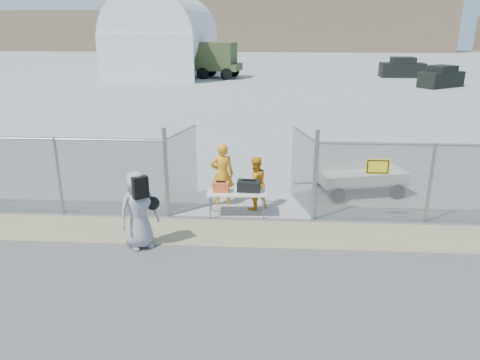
# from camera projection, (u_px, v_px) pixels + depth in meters

# --- Properties ---
(ground) EXTENTS (160.00, 160.00, 0.00)m
(ground) POSITION_uv_depth(u_px,v_px,m) (235.00, 251.00, 11.01)
(ground) COLOR #4D4C4C
(tarmac_inside) EXTENTS (160.00, 80.00, 0.01)m
(tarmac_inside) POSITION_uv_depth(u_px,v_px,m) (263.00, 71.00, 50.70)
(tarmac_inside) COLOR #999999
(tarmac_inside) RESTS_ON ground
(dirt_strip) EXTENTS (44.00, 1.60, 0.01)m
(dirt_strip) POSITION_uv_depth(u_px,v_px,m) (238.00, 233.00, 11.96)
(dirt_strip) COLOR #9A8C63
(dirt_strip) RESTS_ON ground
(distant_hills) EXTENTS (140.00, 6.00, 9.00)m
(distant_hills) POSITION_uv_depth(u_px,v_px,m) (295.00, 25.00, 82.97)
(distant_hills) COLOR #7F684F
(distant_hills) RESTS_ON ground
(chain_link_fence) EXTENTS (40.00, 0.20, 2.20)m
(chain_link_fence) POSITION_uv_depth(u_px,v_px,m) (240.00, 180.00, 12.55)
(chain_link_fence) COLOR gray
(chain_link_fence) RESTS_ON ground
(quonset_hangar) EXTENTS (9.00, 18.00, 8.00)m
(quonset_hangar) POSITION_uv_depth(u_px,v_px,m) (167.00, 33.00, 48.12)
(quonset_hangar) COLOR white
(quonset_hangar) RESTS_ON ground
(folding_table) EXTENTS (1.68, 0.77, 0.70)m
(folding_table) POSITION_uv_depth(u_px,v_px,m) (237.00, 203.00, 12.97)
(folding_table) COLOR silver
(folding_table) RESTS_ON ground
(orange_bag) EXTENTS (0.44, 0.30, 0.27)m
(orange_bag) POSITION_uv_depth(u_px,v_px,m) (221.00, 187.00, 12.82)
(orange_bag) COLOR #F15D27
(orange_bag) RESTS_ON folding_table
(black_duffel) EXTENTS (0.64, 0.41, 0.30)m
(black_duffel) POSITION_uv_depth(u_px,v_px,m) (249.00, 186.00, 12.85)
(black_duffel) COLOR black
(black_duffel) RESTS_ON folding_table
(security_worker_left) EXTENTS (0.73, 0.53, 1.87)m
(security_worker_left) POSITION_uv_depth(u_px,v_px,m) (222.00, 174.00, 13.54)
(security_worker_left) COLOR orange
(security_worker_left) RESTS_ON ground
(security_worker_right) EXTENTS (0.96, 0.91, 1.56)m
(security_worker_right) POSITION_uv_depth(u_px,v_px,m) (255.00, 183.00, 13.28)
(security_worker_right) COLOR orange
(security_worker_right) RESTS_ON ground
(visitor) EXTENTS (1.10, 1.04, 1.89)m
(visitor) POSITION_uv_depth(u_px,v_px,m) (138.00, 210.00, 10.96)
(visitor) COLOR #92939B
(visitor) RESTS_ON ground
(utility_trailer) EXTENTS (3.78, 2.55, 0.84)m
(utility_trailer) POSITION_uv_depth(u_px,v_px,m) (358.00, 180.00, 14.67)
(utility_trailer) COLOR silver
(utility_trailer) RESTS_ON ground
(military_truck) EXTENTS (7.20, 3.74, 3.27)m
(military_truck) POSITION_uv_depth(u_px,v_px,m) (205.00, 60.00, 44.48)
(military_truck) COLOR #3F4C27
(military_truck) RESTS_ON ground
(parked_vehicle_near) EXTENTS (4.10, 3.56, 1.72)m
(parked_vehicle_near) POSITION_uv_depth(u_px,v_px,m) (441.00, 77.00, 38.13)
(parked_vehicle_near) COLOR black
(parked_vehicle_near) RESTS_ON ground
(parked_vehicle_mid) EXTENTS (4.11, 1.87, 1.86)m
(parked_vehicle_mid) POSITION_uv_depth(u_px,v_px,m) (402.00, 67.00, 45.04)
(parked_vehicle_mid) COLOR black
(parked_vehicle_mid) RESTS_ON ground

